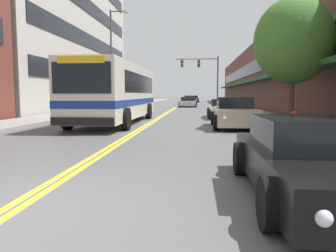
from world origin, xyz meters
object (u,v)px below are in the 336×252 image
traffic_signal_mast (203,71)px  car_silver_moving_lead (188,102)px  car_beige_parked_right_far (235,114)px  street_lamp_left_far (113,53)px  car_black_parked_right_foreground (310,160)px  car_dark_grey_moving_third (193,99)px  city_bus (117,91)px  car_white_parked_right_mid (224,109)px  car_slate_blue_moving_second (189,100)px  street_tree_right_mid (293,41)px  fire_hydrant (294,123)px  car_navy_parked_left_mid (121,105)px

traffic_signal_mast → car_silver_moving_lead: bearing=-119.1°
car_beige_parked_right_far → traffic_signal_mast: 28.74m
car_beige_parked_right_far → street_lamp_left_far: 17.47m
car_silver_moving_lead → traffic_signal_mast: traffic_signal_mast is taller
car_black_parked_right_foreground → car_dark_grey_moving_third: (-2.56, 56.40, 0.04)m
car_beige_parked_right_far → traffic_signal_mast: bearing=92.0°
city_bus → car_black_parked_right_foreground: (6.20, -12.71, -1.18)m
car_white_parked_right_mid → traffic_signal_mast: size_ratio=0.72×
traffic_signal_mast → car_slate_blue_moving_second: bearing=103.2°
car_black_parked_right_foreground → street_tree_right_mid: size_ratio=0.77×
street_tree_right_mid → fire_hydrant: size_ratio=6.63×
car_navy_parked_left_mid → car_black_parked_right_foreground: size_ratio=1.03×
street_tree_right_mid → fire_hydrant: street_tree_right_mid is taller
city_bus → car_beige_parked_right_far: bearing=-19.7°
car_black_parked_right_foreground → car_navy_parked_left_mid: bearing=109.8°
car_slate_blue_moving_second → car_beige_parked_right_far: bearing=-85.3°
car_black_parked_right_foreground → fire_hydrant: size_ratio=5.11×
street_lamp_left_far → street_tree_right_mid: street_lamp_left_far is taller
car_dark_grey_moving_third → fire_hydrant: 50.01m
car_dark_grey_moving_third → street_tree_right_mid: 46.33m
car_silver_moving_lead → street_tree_right_mid: street_tree_right_mid is taller
car_white_parked_right_mid → city_bus: bearing=-145.7°
city_bus → car_slate_blue_moving_second: (3.10, 35.13, -1.13)m
car_beige_parked_right_far → car_dark_grey_moving_third: 45.99m
car_slate_blue_moving_second → car_white_parked_right_mid: bearing=-84.3°
car_black_parked_right_foreground → car_slate_blue_moving_second: size_ratio=1.08×
car_beige_parked_right_far → car_slate_blue_moving_second: (-3.09, 37.35, -0.05)m
car_navy_parked_left_mid → car_silver_moving_lead: car_navy_parked_left_mid is taller
car_beige_parked_right_far → street_tree_right_mid: (2.58, -0.01, 3.33)m
car_navy_parked_left_mid → traffic_signal_mast: (7.63, 14.93, 4.03)m
car_silver_moving_lead → traffic_signal_mast: bearing=60.9°
traffic_signal_mast → street_lamp_left_far: 16.75m
car_white_parked_right_mid → car_slate_blue_moving_second: bearing=95.7°
car_black_parked_right_foreground → city_bus: bearing=116.0°
car_dark_grey_moving_third → traffic_signal_mast: bearing=-84.9°
car_white_parked_right_mid → car_navy_parked_left_mid: bearing=140.7°
traffic_signal_mast → street_tree_right_mid: bearing=-82.8°
car_dark_grey_moving_third → fire_hydrant: (4.19, -49.84, -0.04)m
car_dark_grey_moving_third → street_tree_right_mid: bearing=-83.6°
car_silver_moving_lead → car_slate_blue_moving_second: bearing=90.7°
car_black_parked_right_foreground → car_beige_parked_right_far: (-0.00, 10.49, 0.10)m
car_white_parked_right_mid → fire_hydrant: 10.49m
car_navy_parked_left_mid → street_lamp_left_far: bearing=149.4°
car_white_parked_right_mid → car_beige_parked_right_far: size_ratio=1.10×
car_black_parked_right_foreground → car_silver_moving_lead: (-2.94, 35.47, -0.00)m
car_dark_grey_moving_third → car_silver_moving_lead: bearing=-91.0°
car_slate_blue_moving_second → car_dark_grey_moving_third: (0.53, 8.57, -0.01)m
car_silver_moving_lead → traffic_signal_mast: 5.69m
car_black_parked_right_foreground → car_dark_grey_moving_third: bearing=92.6°
traffic_signal_mast → car_white_parked_right_mid: bearing=-87.4°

